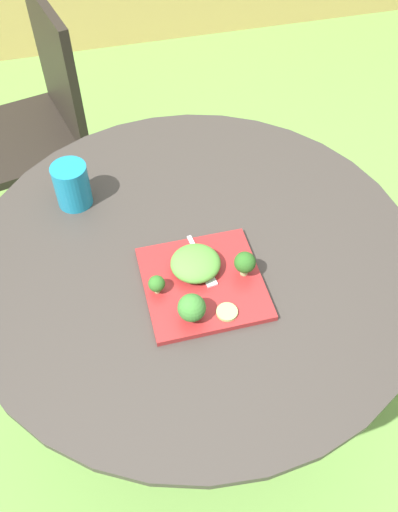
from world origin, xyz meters
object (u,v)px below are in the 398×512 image
at_px(drinking_glass, 72,187).
at_px(fork, 202,265).
at_px(patio_chair, 35,112).
at_px(salad_plate, 203,283).

height_order(drinking_glass, fork, drinking_glass).
distance_m(patio_chair, drinking_glass, 0.74).
distance_m(patio_chair, salad_plate, 1.10).
xyz_separation_m(salad_plate, fork, (0.01, 0.04, 0.01)).
relative_size(drinking_glass, fork, 0.73).
bearing_deg(drinking_glass, patio_chair, 98.68).
bearing_deg(patio_chair, salad_plate, -71.08).
xyz_separation_m(salad_plate, drinking_glass, (-0.24, 0.33, 0.04)).
bearing_deg(drinking_glass, fork, -48.81).
relative_size(patio_chair, salad_plate, 3.50).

